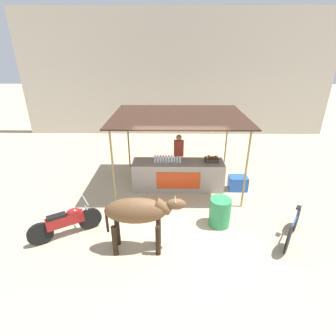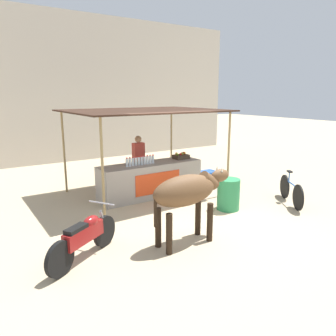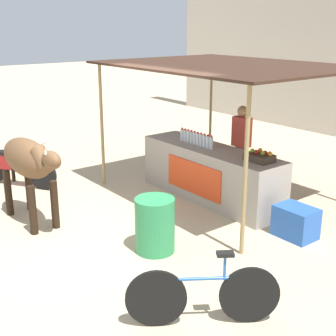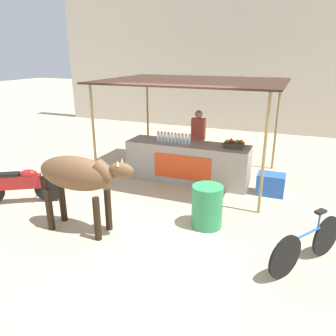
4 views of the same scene
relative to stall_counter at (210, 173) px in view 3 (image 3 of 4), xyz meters
The scene contains 11 objects.
ground_plane 2.25m from the stall_counter, 90.00° to the right, with size 60.00×60.00×0.00m, color tan.
stall_counter is the anchor object (origin of this frame).
stall_awning 1.88m from the stall_counter, 90.00° to the left, with size 4.20×3.20×2.43m.
water_bottle_row 0.69m from the stall_counter, behind, with size 0.88×0.07×0.25m.
fruit_crate 1.23m from the stall_counter, ahead, with size 0.44×0.32×0.18m.
vendor_behind_counter 0.84m from the stall_counter, 87.78° to the left, with size 0.34×0.22×1.65m.
cooler_box 2.02m from the stall_counter, ahead, with size 0.60×0.44×0.48m, color blue.
water_barrel 2.30m from the stall_counter, 62.44° to the right, with size 0.56×0.56×0.79m, color #2D8C51.
cow 3.20m from the stall_counter, 107.62° to the right, with size 1.82×0.55×1.44m.
motorcycle_parked 3.81m from the stall_counter, 138.20° to the right, with size 1.57×1.04×0.90m.
bicycle_leaning 3.82m from the stall_counter, 43.79° to the right, with size 0.97×1.40×0.85m.
Camera 3 is at (5.94, -3.40, 3.11)m, focal length 50.00 mm.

